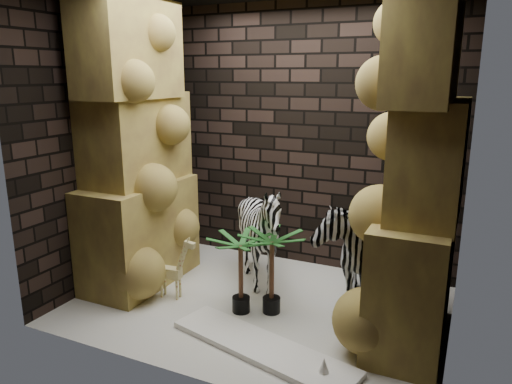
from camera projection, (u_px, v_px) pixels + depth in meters
The scene contains 13 objects.
floor at pixel (257, 305), 4.68m from camera, with size 3.50×3.50×0.00m, color beige.
wall_back at pixel (304, 138), 5.42m from camera, with size 3.50×3.50×0.00m, color black.
wall_front at pixel (180, 182), 3.22m from camera, with size 3.50×3.50×0.00m, color black.
wall_left at pixel (108, 143), 5.04m from camera, with size 3.00×3.00×0.00m, color black.
wall_right at pixel (467, 171), 3.60m from camera, with size 3.00×3.00×0.00m, color black.
rock_pillar_left at pixel (134, 145), 4.90m from camera, with size 0.68×1.30×3.00m, color gold, non-canonical shape.
rock_pillar_right at pixel (421, 167), 3.74m from camera, with size 0.58×1.25×3.00m, color gold, non-canonical shape.
zebra_right at pixel (350, 238), 4.60m from camera, with size 0.61×1.14×1.35m, color white.
zebra_left at pixel (261, 240), 4.94m from camera, with size 0.96×1.19×1.08m, color white.
giraffe_toy at pixel (170, 266), 4.78m from camera, with size 0.35×0.12×0.68m, color #DAD086, non-canonical shape.
palm_front at pixel (272, 273), 4.45m from camera, with size 0.36×0.36×0.81m, color #10421B, non-canonical shape.
palm_back at pixel (241, 274), 4.47m from camera, with size 0.36×0.36×0.77m, color #10421B, non-canonical shape.
surfboard at pixel (262, 348), 3.91m from camera, with size 1.68×0.41×0.05m, color white.
Camera 1 is at (1.80, -3.88, 2.22)m, focal length 33.36 mm.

